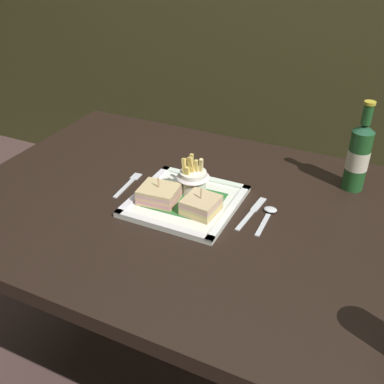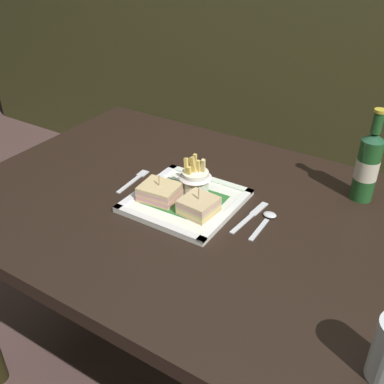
# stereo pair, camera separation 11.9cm
# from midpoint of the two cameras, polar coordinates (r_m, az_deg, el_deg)

# --- Properties ---
(ground_plane) EXTENTS (6.00, 6.00, 0.00)m
(ground_plane) POSITION_cam_midpoint_polar(r_m,az_deg,el_deg) (1.72, 2.78, -22.50)
(ground_plane) COLOR #4F3835
(dining_table) EXTENTS (1.33, 0.90, 0.73)m
(dining_table) POSITION_cam_midpoint_polar(r_m,az_deg,el_deg) (1.26, 3.54, -5.22)
(dining_table) COLOR black
(dining_table) RESTS_ON ground_plane
(square_plate) EXTENTS (0.28, 0.28, 0.02)m
(square_plate) POSITION_cam_midpoint_polar(r_m,az_deg,el_deg) (1.22, 1.96, -1.24)
(square_plate) COLOR white
(square_plate) RESTS_ON dining_table
(sandwich_half_left) EXTENTS (0.11, 0.09, 0.07)m
(sandwich_half_left) POSITION_cam_midpoint_polar(r_m,az_deg,el_deg) (1.21, -1.32, -0.11)
(sandwich_half_left) COLOR #E4BC83
(sandwich_half_left) RESTS_ON square_plate
(sandwich_half_right) EXTENTS (0.09, 0.09, 0.07)m
(sandwich_half_right) POSITION_cam_midpoint_polar(r_m,az_deg,el_deg) (1.15, 3.81, -1.85)
(sandwich_half_right) COLOR #D6B77B
(sandwich_half_right) RESTS_ON square_plate
(fries_cup) EXTENTS (0.09, 0.09, 0.11)m
(fries_cup) POSITION_cam_midpoint_polar(r_m,az_deg,el_deg) (1.23, 3.20, 1.77)
(fries_cup) COLOR white
(fries_cup) RESTS_ON square_plate
(beer_bottle) EXTENTS (0.06, 0.06, 0.26)m
(beer_bottle) POSITION_cam_midpoint_polar(r_m,az_deg,el_deg) (1.30, 23.92, 3.06)
(beer_bottle) COLOR #215524
(beer_bottle) RESTS_ON dining_table
(fork) EXTENTS (0.03, 0.15, 0.00)m
(fork) POSITION_cam_midpoint_polar(r_m,az_deg,el_deg) (1.33, -4.78, 1.48)
(fork) COLOR silver
(fork) RESTS_ON dining_table
(knife) EXTENTS (0.03, 0.17, 0.00)m
(knife) POSITION_cam_midpoint_polar(r_m,az_deg,el_deg) (1.18, 10.37, -3.10)
(knife) COLOR silver
(knife) RESTS_ON dining_table
(spoon) EXTENTS (0.03, 0.13, 0.01)m
(spoon) POSITION_cam_midpoint_polar(r_m,az_deg,el_deg) (1.18, 12.39, -3.43)
(spoon) COLOR silver
(spoon) RESTS_ON dining_table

